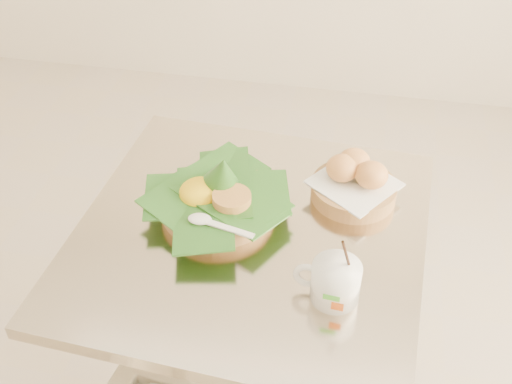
% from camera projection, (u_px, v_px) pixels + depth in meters
% --- Properties ---
extents(cafe_table, '(0.74, 0.74, 0.75)m').
position_uv_depth(cafe_table, '(251.00, 301.00, 1.45)').
color(cafe_table, gray).
rests_on(cafe_table, floor).
extents(rice_basket, '(0.30, 0.30, 0.15)m').
position_uv_depth(rice_basket, '(217.00, 195.00, 1.33)').
color(rice_basket, '#A07444').
rests_on(rice_basket, cafe_table).
extents(bread_basket, '(0.22, 0.22, 0.10)m').
position_uv_depth(bread_basket, '(354.00, 182.00, 1.37)').
color(bread_basket, '#A07444').
rests_on(bread_basket, cafe_table).
extents(coffee_mug, '(0.12, 0.09, 0.15)m').
position_uv_depth(coffee_mug, '(334.00, 281.00, 1.15)').
color(coffee_mug, white).
rests_on(coffee_mug, cafe_table).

